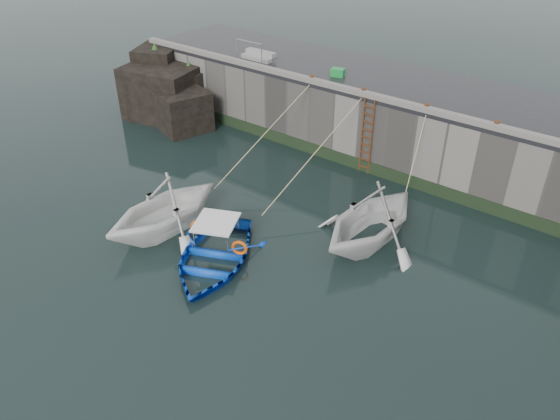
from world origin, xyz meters
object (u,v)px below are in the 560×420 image
Objects in this scene: bollard_b at (363,91)px; bollard_d at (496,125)px; boat_near_blue at (213,262)px; boat_near_blacktrim at (369,241)px; boat_near_white at (166,229)px; bollard_c at (427,107)px; fish_crate at (338,72)px; bollard_a at (312,78)px; ladder at (366,137)px.

bollard_d is at bearing 0.00° from bollard_b.
boat_near_blue is 0.97× the size of boat_near_blacktrim.
bollard_b is at bearing 129.41° from boat_near_blacktrim.
bollard_c is (5.53, 8.33, 3.30)m from boat_near_white.
fish_crate is at bearing 89.54° from boat_near_white.
boat_near_blacktrim is at bearing -115.06° from bollard_d.
bollard_b and bollard_c have the same top height.
fish_crate reaches higher than bollard_a.
bollard_c is (-0.48, 4.52, 3.30)m from boat_near_blacktrim.
ladder is at bearing -33.86° from bollard_b.
bollard_c is at bearing 0.00° from bollard_b.
bollard_c is at bearing 100.38° from boat_near_blacktrim.
boat_near_white is 8.96m from bollard_a.
bollard_b is (-0.50, 0.34, 1.71)m from ladder.
bollard_d reaches higher than boat_near_blacktrim.
ladder is 8.49m from boat_near_blue.
bollard_a is 1.00× the size of bollard_c.
ladder is 1.81m from bollard_b.
boat_near_blacktrim reaches higher than boat_near_white.
fish_crate is 2.04× the size of bollard_b.
boat_near_white is 8.00× the size of fish_crate.
boat_near_blue is 10.78m from bollard_d.
fish_crate is (-2.51, 1.59, 1.74)m from ladder.
boat_near_blue is at bearing -91.51° from bollard_b.
boat_near_blue is at bearing -125.38° from boat_near_blacktrim.
bollard_d reaches higher than boat_near_blue.
fish_crate is at bearing 148.05° from bollard_b.
bollard_a is 1.00× the size of bollard_b.
bollard_b is (2.01, -1.26, -0.03)m from fish_crate.
bollard_c is 2.60m from bollard_d.
ladder is 5.22m from boat_near_blacktrim.
boat_near_white is 16.29× the size of bollard_a.
bollard_c is (2.93, 8.64, 3.30)m from boat_near_blue.
bollard_c is at bearing -28.76° from fish_crate.
boat_near_blue is 16.07× the size of bollard_c.
fish_crate is at bearing 147.66° from ladder.
ladder is 2.81m from bollard_c.
bollard_a is (-5.68, 4.52, 3.30)m from boat_near_blacktrim.
bollard_b is at bearing 75.64° from boat_near_white.
bollard_d is (4.80, 0.34, 1.71)m from ladder.
bollard_b is at bearing 0.00° from bollard_a.
fish_crate is 2.04× the size of bollard_c.
boat_near_blue is at bearing -2.53° from boat_near_white.
bollard_b is at bearing 146.14° from ladder.
bollard_c is at bearing 46.37° from boat_near_blue.
ladder is 5.11m from bollard_d.
boat_near_blacktrim is (2.68, -4.19, -1.59)m from ladder.
boat_near_white is 12.09m from bollard_d.
boat_near_white is at bearing -134.31° from bollard_d.
bollard_b and bollard_d have the same top height.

